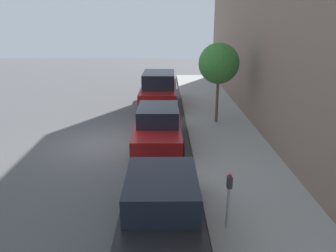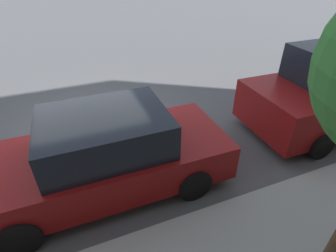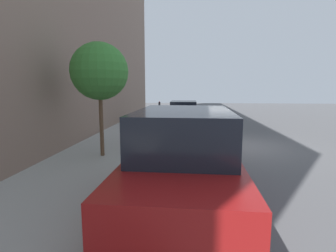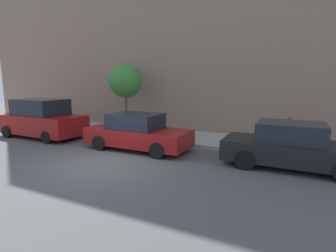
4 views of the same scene
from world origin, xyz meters
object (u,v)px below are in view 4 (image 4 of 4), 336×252
Objects in this scene: parked_sedan_second at (137,133)px; street_tree at (125,81)px; parked_sedan_nearest at (292,147)px; parked_suv_third at (42,119)px; parking_meter_near at (288,131)px.

street_tree is at bearing 42.35° from parked_sedan_second.
parked_sedan_nearest is 9.07m from street_tree.
parked_suv_third reaches higher than parked_sedan_nearest.
parking_meter_near is 0.37× the size of street_tree.
street_tree reaches higher than parked_suv_third.
parked_sedan_nearest and parked_sedan_second have the same top height.
parking_meter_near is at bearing -73.42° from parked_sedan_second.
parking_meter_near is (1.53, 0.18, 0.27)m from parked_sedan_nearest.
parked_suv_third is at bearing 90.70° from parked_sedan_second.
street_tree is (2.51, 8.44, 2.18)m from parked_sedan_nearest.
parked_sedan_second is at bearing 91.88° from parked_sedan_nearest.
street_tree is at bearing -50.75° from parked_suv_third.
parked_sedan_nearest is 1.23× the size of street_tree.
parking_meter_near is (1.80, -11.66, 0.06)m from parked_suv_third.
street_tree is at bearing 73.47° from parked_sedan_nearest.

